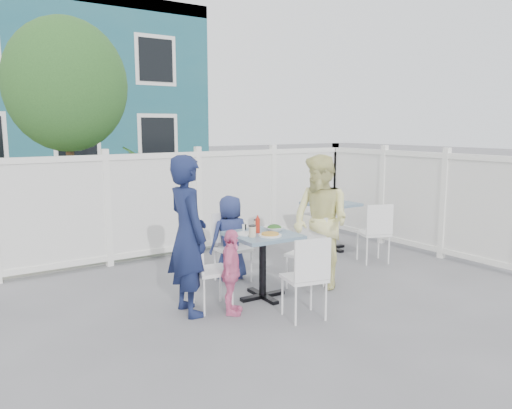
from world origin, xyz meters
TOP-DOWN VIEW (x-y plane):
  - ground at (0.00, 0.00)m, footprint 80.00×80.00m
  - near_sidewalk at (0.00, 3.80)m, footprint 24.00×2.60m
  - street at (0.00, 7.50)m, footprint 24.00×5.00m
  - far_sidewalk at (0.00, 10.60)m, footprint 24.00×1.60m
  - building at (-0.50, 14.00)m, footprint 11.00×6.00m
  - fence_back at (0.10, 2.40)m, footprint 5.86×0.08m
  - fence_right at (3.00, 0.60)m, footprint 0.08×3.66m
  - tree at (-1.60, 3.30)m, footprint 1.80×1.62m
  - utility_cabinet at (-2.29, 4.00)m, footprint 0.72×0.53m
  - potted_shrub_a at (-0.48, 3.10)m, footprint 1.05×1.05m
  - potted_shrub_b at (1.76, 3.00)m, footprint 1.74×1.75m
  - main_table at (-0.30, 0.05)m, footprint 0.76×0.76m
  - spare_table at (1.95, 1.35)m, footprint 0.74×0.74m
  - chair_left at (-1.03, 0.08)m, footprint 0.44×0.45m
  - chair_right at (0.42, 0.07)m, footprint 0.50×0.51m
  - chair_back at (-0.25, 0.86)m, footprint 0.41×0.40m
  - chair_near at (-0.30, -0.77)m, footprint 0.48×0.47m
  - chair_spare at (1.92, 0.35)m, footprint 0.52×0.51m
  - man at (-1.22, 0.11)m, footprint 0.44×0.64m
  - woman at (0.54, 0.00)m, footprint 0.69×0.86m
  - boy at (-0.23, 0.89)m, footprint 0.57×0.40m
  - toddler at (-0.86, -0.18)m, footprint 0.52×0.56m
  - plate_main at (-0.30, -0.10)m, footprint 0.26×0.26m
  - plate_side at (-0.48, 0.12)m, footprint 0.22×0.22m
  - salad_bowl at (-0.11, 0.08)m, footprint 0.23×0.23m
  - coffee_cup_a at (-0.49, -0.03)m, footprint 0.08×0.08m
  - coffee_cup_b at (-0.21, 0.29)m, footprint 0.07×0.07m
  - ketchup_bottle at (-0.32, 0.12)m, footprint 0.05×0.05m
  - salt_shaker at (-0.39, 0.31)m, footprint 0.03×0.03m
  - pepper_shaker at (-0.35, 0.34)m, footprint 0.03×0.03m

SIDE VIEW (x-z plane):
  - ground at x=0.00m, z-range 0.00..0.00m
  - street at x=0.00m, z-range 0.00..0.01m
  - near_sidewalk at x=0.00m, z-range 0.00..0.01m
  - far_sidewalk at x=0.00m, z-range 0.00..0.01m
  - toddler at x=-0.86m, z-range 0.00..0.92m
  - chair_right at x=0.42m, z-range 0.07..0.95m
  - chair_left at x=-1.03m, z-range 0.07..0.96m
  - chair_near at x=-0.30m, z-range 0.07..0.96m
  - chair_back at x=-0.25m, z-range 0.07..0.96m
  - chair_spare at x=1.92m, z-range 0.07..0.96m
  - boy at x=-0.23m, z-range 0.00..1.11m
  - main_table at x=-0.30m, z-range 0.21..0.98m
  - spare_table at x=1.95m, z-range 0.21..0.98m
  - utility_cabinet at x=-2.29m, z-range 0.00..1.31m
  - potted_shrub_b at x=1.76m, z-range 0.00..1.47m
  - plate_side at x=-0.48m, z-range 0.77..0.79m
  - plate_main at x=-0.30m, z-range 0.77..0.79m
  - fence_right at x=3.00m, z-range -0.02..1.58m
  - fence_back at x=0.10m, z-range -0.02..1.58m
  - salad_bowl at x=-0.11m, z-range 0.77..0.83m
  - pepper_shaker at x=-0.35m, z-range 0.77..0.84m
  - salt_shaker at x=-0.39m, z-range 0.77..0.85m
  - coffee_cup_b at x=-0.21m, z-range 0.77..0.88m
  - woman at x=0.54m, z-range 0.00..1.65m
  - coffee_cup_a at x=-0.49m, z-range 0.77..0.89m
  - potted_shrub_a at x=-0.48m, z-range 0.00..1.67m
  - man at x=-1.22m, z-range 0.00..1.70m
  - ketchup_bottle at x=-0.32m, z-range 0.77..0.94m
  - tree at x=-1.60m, z-range 0.80..4.39m
  - building at x=-0.50m, z-range 0.00..6.00m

